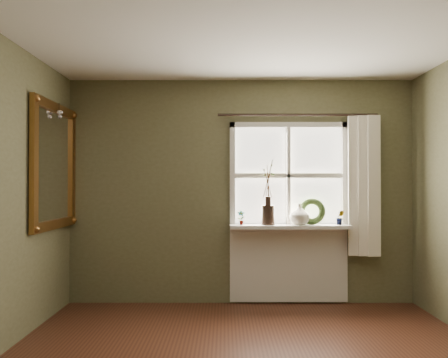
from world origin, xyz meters
The scene contains 13 objects.
wall_back centered at (0.00, 2.30, 1.30)m, with size 4.00×0.10×2.60m, color brown.
wall_front centered at (0.00, -2.30, 1.30)m, with size 4.00×0.10×2.60m, color brown.
window_frame centered at (0.55, 2.23, 1.48)m, with size 1.36×0.06×1.24m.
window_sill centered at (0.55, 2.12, 0.90)m, with size 1.36×0.26×0.04m, color silver.
window_apron centered at (0.55, 2.23, 0.46)m, with size 1.36×0.04×0.88m, color silver.
dark_jug centered at (0.30, 2.12, 1.03)m, with size 0.15×0.15×0.22m, color black.
cream_vase centered at (0.66, 2.12, 1.04)m, with size 0.23×0.23×0.24m, color beige.
wreath centered at (0.81, 2.16, 1.04)m, with size 0.31×0.31×0.07m, color #2F431E.
potted_plant_left centered at (0.00, 2.12, 1.00)m, with size 0.09×0.06×0.16m, color #2F431E.
potted_plant_right centered at (1.12, 2.12, 1.00)m, with size 0.09×0.07×0.17m, color #2F431E.
curtain centered at (1.39, 2.13, 1.37)m, with size 0.36×0.12×1.59m, color white.
curtain_rod centered at (0.65, 2.17, 2.18)m, with size 0.03×0.03×1.84m, color black.
gilt_mirror centered at (-1.96, 1.70, 1.58)m, with size 0.10×1.10×1.31m.
Camera 1 is at (-0.19, -2.84, 1.39)m, focal length 35.00 mm.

